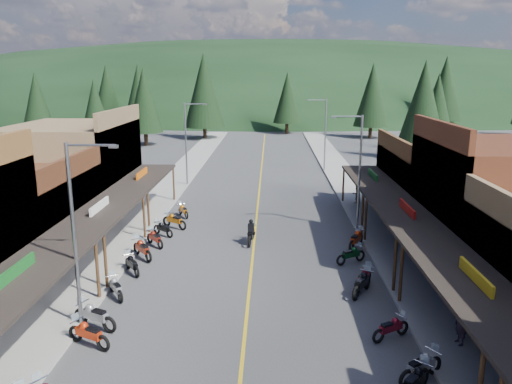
# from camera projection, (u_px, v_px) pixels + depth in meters

# --- Properties ---
(ground) EXTENTS (220.00, 220.00, 0.00)m
(ground) POSITION_uv_depth(u_px,v_px,m) (251.00, 274.00, 27.23)
(ground) COLOR #38383A
(ground) RESTS_ON ground
(centerline) EXTENTS (0.15, 90.00, 0.01)m
(centerline) POSITION_uv_depth(u_px,v_px,m) (259.00, 191.00, 46.68)
(centerline) COLOR gold
(centerline) RESTS_ON ground
(sidewalk_west) EXTENTS (3.40, 94.00, 0.15)m
(sidewalk_west) POSITION_uv_depth(u_px,v_px,m) (167.00, 189.00, 46.91)
(sidewalk_west) COLOR gray
(sidewalk_west) RESTS_ON ground
(sidewalk_east) EXTENTS (3.40, 94.00, 0.15)m
(sidewalk_east) POSITION_uv_depth(u_px,v_px,m) (352.00, 190.00, 46.42)
(sidewalk_east) COLOR gray
(sidewalk_east) RESTS_ON ground
(shop_west_2) EXTENTS (10.90, 9.00, 6.20)m
(shop_west_2) POSITION_uv_depth(u_px,v_px,m) (13.00, 219.00, 28.69)
(shop_west_2) COLOR #3F2111
(shop_west_2) RESTS_ON ground
(shop_west_3) EXTENTS (10.90, 10.20, 8.20)m
(shop_west_3) POSITION_uv_depth(u_px,v_px,m) (75.00, 170.00, 37.80)
(shop_west_3) COLOR brown
(shop_west_3) RESTS_ON ground
(shop_east_2) EXTENTS (10.90, 9.00, 8.20)m
(shop_east_2) POSITION_uv_depth(u_px,v_px,m) (500.00, 206.00, 27.68)
(shop_east_2) COLOR #562B19
(shop_east_2) RESTS_ON ground
(shop_east_3) EXTENTS (10.90, 10.20, 6.20)m
(shop_east_3) POSITION_uv_depth(u_px,v_px,m) (440.00, 185.00, 37.25)
(shop_east_3) COLOR #4C2D16
(shop_east_3) RESTS_ON ground
(streetlight_0) EXTENTS (2.16, 0.18, 8.00)m
(streetlight_0) POSITION_uv_depth(u_px,v_px,m) (77.00, 228.00, 20.57)
(streetlight_0) COLOR gray
(streetlight_0) RESTS_ON ground
(streetlight_1) EXTENTS (2.16, 0.18, 8.00)m
(streetlight_1) POSITION_uv_depth(u_px,v_px,m) (187.00, 140.00, 47.80)
(streetlight_1) COLOR gray
(streetlight_1) RESTS_ON ground
(streetlight_2) EXTENTS (2.16, 0.18, 8.00)m
(streetlight_2) POSITION_uv_depth(u_px,v_px,m) (358.00, 168.00, 33.79)
(streetlight_2) COLOR gray
(streetlight_2) RESTS_ON ground
(streetlight_3) EXTENTS (2.16, 0.18, 8.00)m
(streetlight_3) POSITION_uv_depth(u_px,v_px,m) (324.00, 131.00, 55.18)
(streetlight_3) COLOR gray
(streetlight_3) RESTS_ON ground
(ridge_hill) EXTENTS (310.00, 140.00, 60.00)m
(ridge_hill) POSITION_uv_depth(u_px,v_px,m) (267.00, 108.00, 158.53)
(ridge_hill) COLOR black
(ridge_hill) RESTS_ON ground
(pine_0) EXTENTS (5.04, 5.04, 11.00)m
(pine_0) POSITION_uv_depth(u_px,v_px,m) (36.00, 98.00, 87.17)
(pine_0) COLOR black
(pine_0) RESTS_ON ground
(pine_1) EXTENTS (5.88, 5.88, 12.50)m
(pine_1) POSITION_uv_depth(u_px,v_px,m) (139.00, 92.00, 94.32)
(pine_1) COLOR black
(pine_1) RESTS_ON ground
(pine_2) EXTENTS (6.72, 6.72, 14.00)m
(pine_2) POSITION_uv_depth(u_px,v_px,m) (204.00, 90.00, 82.08)
(pine_2) COLOR black
(pine_2) RESTS_ON ground
(pine_3) EXTENTS (5.04, 5.04, 11.00)m
(pine_3) POSITION_uv_depth(u_px,v_px,m) (287.00, 98.00, 89.81)
(pine_3) COLOR black
(pine_3) RESTS_ON ground
(pine_4) EXTENTS (5.88, 5.88, 12.50)m
(pine_4) POSITION_uv_depth(u_px,v_px,m) (372.00, 95.00, 83.41)
(pine_4) COLOR black
(pine_4) RESTS_ON ground
(pine_5) EXTENTS (6.72, 6.72, 14.00)m
(pine_5) POSITION_uv_depth(u_px,v_px,m) (445.00, 88.00, 94.45)
(pine_5) COLOR black
(pine_5) RESTS_ON ground
(pine_7) EXTENTS (5.88, 5.88, 12.50)m
(pine_7) POSITION_uv_depth(u_px,v_px,m) (107.00, 91.00, 100.39)
(pine_7) COLOR black
(pine_7) RESTS_ON ground
(pine_8) EXTENTS (4.48, 4.48, 10.00)m
(pine_8) POSITION_uv_depth(u_px,v_px,m) (95.00, 110.00, 65.38)
(pine_8) COLOR black
(pine_8) RESTS_ON ground
(pine_9) EXTENTS (4.93, 4.93, 10.80)m
(pine_9) POSITION_uv_depth(u_px,v_px,m) (437.00, 106.00, 68.85)
(pine_9) COLOR black
(pine_9) RESTS_ON ground
(pine_10) EXTENTS (5.38, 5.38, 11.60)m
(pine_10) POSITION_uv_depth(u_px,v_px,m) (144.00, 100.00, 74.81)
(pine_10) COLOR black
(pine_10) RESTS_ON ground
(pine_11) EXTENTS (5.82, 5.82, 12.40)m
(pine_11) POSITION_uv_depth(u_px,v_px,m) (423.00, 102.00, 61.97)
(pine_11) COLOR black
(pine_11) RESTS_ON ground
(bike_west_4) EXTENTS (2.23, 1.61, 1.23)m
(bike_west_4) POSITION_uv_depth(u_px,v_px,m) (89.00, 333.00, 19.85)
(bike_west_4) COLOR red
(bike_west_4) RESTS_ON ground
(bike_west_5) EXTENTS (2.38, 1.68, 1.30)m
(bike_west_5) POSITION_uv_depth(u_px,v_px,m) (95.00, 315.00, 21.26)
(bike_west_5) COLOR gray
(bike_west_5) RESTS_ON ground
(bike_west_6) EXTENTS (1.65, 2.02, 1.13)m
(bike_west_6) POSITION_uv_depth(u_px,v_px,m) (116.00, 287.00, 24.25)
(bike_west_6) COLOR gray
(bike_west_6) RESTS_ON ground
(bike_west_7) EXTENTS (1.67, 2.01, 1.14)m
(bike_west_7) POSITION_uv_depth(u_px,v_px,m) (132.00, 264.00, 27.19)
(bike_west_7) COLOR black
(bike_west_7) RESTS_ON ground
(bike_west_8) EXTENTS (2.03, 2.27, 1.31)m
(bike_west_8) POSITION_uv_depth(u_px,v_px,m) (142.00, 248.00, 29.36)
(bike_west_8) COLOR maroon
(bike_west_8) RESTS_ON ground
(bike_west_9) EXTENTS (1.80, 1.98, 1.15)m
(bike_west_9) POSITION_uv_depth(u_px,v_px,m) (155.00, 238.00, 31.50)
(bike_west_9) COLOR maroon
(bike_west_9) RESTS_ON ground
(bike_west_10) EXTENTS (1.87, 1.69, 1.08)m
(bike_west_10) POSITION_uv_depth(u_px,v_px,m) (163.00, 228.00, 33.53)
(bike_west_10) COLOR black
(bike_west_10) RESTS_ON ground
(bike_west_11) EXTENTS (2.23, 1.86, 1.26)m
(bike_west_11) POSITION_uv_depth(u_px,v_px,m) (174.00, 220.00, 35.16)
(bike_west_11) COLOR #AA5B0C
(bike_west_11) RESTS_ON ground
(bike_west_12) EXTENTS (1.47, 1.94, 1.07)m
(bike_west_12) POSITION_uv_depth(u_px,v_px,m) (183.00, 210.00, 38.02)
(bike_west_12) COLOR #C7670E
(bike_west_12) RESTS_ON ground
(bike_east_3) EXTENTS (1.89, 2.02, 1.19)m
(bike_east_3) POSITION_uv_depth(u_px,v_px,m) (414.00, 381.00, 16.77)
(bike_east_3) COLOR black
(bike_east_3) RESTS_ON ground
(bike_east_4) EXTENTS (2.14, 1.77, 1.21)m
(bike_east_4) POSITION_uv_depth(u_px,v_px,m) (421.00, 366.00, 17.63)
(bike_east_4) COLOR #9A999E
(bike_east_4) RESTS_ON ground
(bike_east_5) EXTENTS (1.94, 1.53, 1.08)m
(bike_east_5) POSITION_uv_depth(u_px,v_px,m) (391.00, 327.00, 20.44)
(bike_east_5) COLOR maroon
(bike_east_5) RESTS_ON ground
(bike_east_6) EXTENTS (1.76, 2.27, 1.26)m
(bike_east_6) POSITION_uv_depth(u_px,v_px,m) (362.00, 283.00, 24.56)
(bike_east_6) COLOR black
(bike_east_6) RESTS_ON ground
(bike_east_7) EXTENTS (1.58, 2.10, 1.16)m
(bike_east_7) POSITION_uv_depth(u_px,v_px,m) (364.00, 277.00, 25.35)
(bike_east_7) COLOR maroon
(bike_east_7) RESTS_ON ground
(bike_east_8) EXTENTS (2.05, 1.60, 1.14)m
(bike_east_8) POSITION_uv_depth(u_px,v_px,m) (351.00, 254.00, 28.64)
(bike_east_8) COLOR #0A3617
(bike_east_8) RESTS_ON ground
(bike_east_9) EXTENTS (1.74, 2.31, 1.27)m
(bike_east_9) POSITION_uv_depth(u_px,v_px,m) (356.00, 238.00, 31.15)
(bike_east_9) COLOR red
(bike_east_9) RESTS_ON ground
(rider_on_bike) EXTENTS (0.94, 2.27, 1.69)m
(rider_on_bike) POSITION_uv_depth(u_px,v_px,m) (251.00, 233.00, 32.01)
(rider_on_bike) COLOR black
(rider_on_bike) RESTS_ON ground
(pedestrian_east_a) EXTENTS (0.55, 0.72, 1.79)m
(pedestrian_east_a) POSITION_uv_depth(u_px,v_px,m) (461.00, 323.00, 19.70)
(pedestrian_east_a) COLOR #261C2A
(pedestrian_east_a) RESTS_ON sidewalk_east
(pedestrian_east_b) EXTENTS (0.88, 0.75, 1.57)m
(pedestrian_east_b) POSITION_uv_depth(u_px,v_px,m) (356.00, 194.00, 41.50)
(pedestrian_east_b) COLOR brown
(pedestrian_east_b) RESTS_ON sidewalk_east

